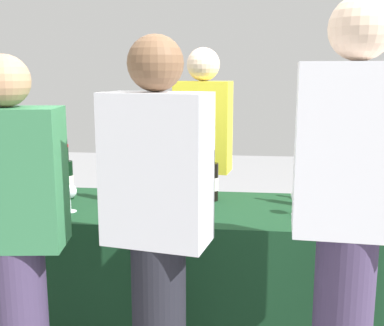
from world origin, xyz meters
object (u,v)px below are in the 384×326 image
at_px(ice_bucket, 358,195).
at_px(menu_board, 331,207).
at_px(wine_glass_2, 177,195).
at_px(wine_bottle_6, 329,185).
at_px(wine_glass_1, 155,197).
at_px(guest_2, 349,212).
at_px(wine_bottle_5, 308,187).
at_px(wine_bottle_0, 39,175).
at_px(guest_0, 15,231).
at_px(wine_bottle_1, 68,179).
at_px(wine_glass_4, 298,197).
at_px(wine_glass_3, 206,191).
at_px(wine_bottle_2, 109,181).
at_px(server_pouring, 202,158).
at_px(wine_bottle_3, 189,182).
at_px(wine_glass_0, 70,192).
at_px(wine_bottle_4, 212,181).
at_px(guest_1, 158,225).

height_order(ice_bucket, menu_board, menu_board).
bearing_deg(wine_glass_2, wine_bottle_6, 18.89).
bearing_deg(wine_glass_1, guest_2, -33.19).
xyz_separation_m(wine_bottle_5, menu_board, (0.31, 0.97, -0.39)).
xyz_separation_m(wine_bottle_0, guest_0, (0.30, -0.92, -0.03)).
distance_m(wine_bottle_1, wine_glass_4, 1.33).
bearing_deg(wine_glass_4, ice_bucket, 21.02).
bearing_deg(wine_glass_3, guest_0, -138.23).
xyz_separation_m(wine_bottle_2, guest_2, (1.19, -0.81, 0.09)).
xyz_separation_m(wine_bottle_0, ice_bucket, (1.86, -0.13, -0.03)).
height_order(server_pouring, guest_0, server_pouring).
xyz_separation_m(wine_bottle_3, wine_glass_0, (-0.61, -0.29, -0.00)).
distance_m(wine_bottle_0, wine_bottle_3, 0.93).
bearing_deg(wine_glass_4, wine_bottle_1, 172.04).
bearing_deg(wine_glass_4, wine_bottle_3, 160.17).
height_order(wine_bottle_4, wine_glass_2, wine_bottle_4).
distance_m(wine_glass_4, ice_bucket, 0.36).
bearing_deg(menu_board, wine_glass_3, -124.86).
xyz_separation_m(wine_glass_0, server_pouring, (0.64, 0.83, 0.05)).
relative_size(wine_bottle_2, wine_bottle_6, 1.01).
relative_size(wine_bottle_4, wine_glass_0, 2.14).
xyz_separation_m(wine_glass_0, guest_0, (-0.02, -0.58, -0.02)).
height_order(wine_bottle_1, guest_1, guest_1).
bearing_deg(wine_bottle_4, wine_bottle_1, -176.15).
distance_m(wine_bottle_2, guest_1, 0.93).
relative_size(wine_glass_2, menu_board, 0.14).
distance_m(guest_1, menu_board, 2.09).
height_order(wine_bottle_4, wine_bottle_6, wine_bottle_4).
height_order(wine_bottle_1, wine_glass_0, wine_bottle_1).
distance_m(wine_glass_3, server_pouring, 0.75).
distance_m(wine_bottle_1, guest_1, 1.08).
distance_m(wine_bottle_2, wine_glass_0, 0.29).
height_order(wine_bottle_4, wine_glass_0, wine_bottle_4).
distance_m(wine_glass_3, wine_glass_4, 0.48).
height_order(wine_bottle_4, wine_glass_1, wine_bottle_4).
height_order(wine_glass_4, server_pouring, server_pouring).
height_order(wine_glass_3, wine_glass_4, wine_glass_3).
distance_m(wine_bottle_6, server_pouring, 0.92).
relative_size(wine_bottle_2, guest_2, 0.17).
height_order(wine_glass_3, guest_2, guest_2).
distance_m(wine_bottle_1, wine_glass_0, 0.28).
distance_m(wine_bottle_1, wine_bottle_4, 0.85).
bearing_deg(wine_bottle_4, guest_0, -130.26).
height_order(wine_bottle_4, guest_2, guest_2).
height_order(wine_glass_0, guest_2, guest_2).
distance_m(wine_bottle_3, wine_glass_2, 0.24).
bearing_deg(wine_bottle_6, wine_bottle_1, -177.00).
height_order(wine_glass_1, wine_glass_3, wine_glass_3).
bearing_deg(wine_bottle_5, ice_bucket, -10.10).
relative_size(wine_glass_1, guest_2, 0.08).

